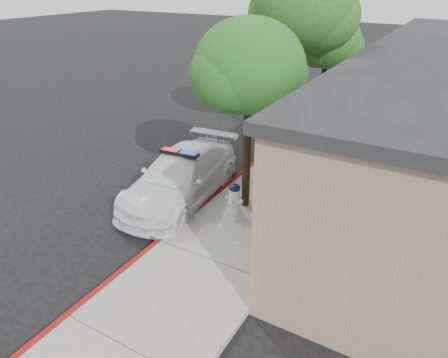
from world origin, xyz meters
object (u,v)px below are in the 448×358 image
street_tree_near (249,71)px  fire_hydrant (234,198)px  police_car (181,177)px  street_tree_mid (303,11)px  street_tree_far (328,43)px

street_tree_near → fire_hydrant: bearing=-98.2°
police_car → street_tree_mid: bearing=67.1°
police_car → street_tree_mid: street_tree_mid is taller
police_car → street_tree_mid: 7.13m
fire_hydrant → street_tree_mid: (-0.35, 5.44, 4.63)m
police_car → street_tree_near: size_ratio=1.00×
street_tree_near → street_tree_far: size_ratio=1.08×
street_tree_far → fire_hydrant: bearing=-89.3°
street_tree_mid → street_tree_far: 2.90m
street_tree_near → street_tree_mid: street_tree_mid is taller
street_tree_mid → street_tree_near: bearing=-84.9°
police_car → street_tree_mid: (1.64, 5.29, 4.50)m
street_tree_mid → fire_hydrant: bearing=-86.3°
street_tree_near → street_tree_far: street_tree_near is taller
fire_hydrant → street_tree_near: bearing=83.7°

